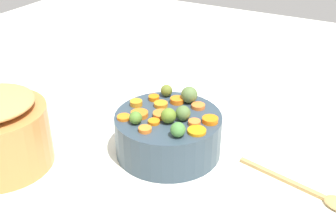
{
  "coord_description": "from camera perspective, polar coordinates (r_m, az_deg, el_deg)",
  "views": [
    {
      "loc": [
        -0.71,
        -0.4,
        0.58
      ],
      "look_at": [
        -0.0,
        -0.01,
        0.12
      ],
      "focal_mm": 45.2,
      "sensor_mm": 36.0,
      "label": 1
    }
  ],
  "objects": [
    {
      "name": "brussels_sprout_4",
      "position": [
        0.9,
        -4.39,
        -0.77
      ],
      "size": [
        0.03,
        0.03,
        0.03
      ],
      "primitive_type": "sphere",
      "color": "#4F7B2C",
      "rests_on": "serving_bowl_carrots"
    },
    {
      "name": "carrot_slice_3",
      "position": [
        0.93,
        -3.88,
        -0.3
      ],
      "size": [
        0.05,
        0.05,
        0.01
      ],
      "primitive_type": "cylinder",
      "rotation": [
        0.0,
        0.0,
        5.27
      ],
      "color": "orange",
      "rests_on": "serving_bowl_carrots"
    },
    {
      "name": "carrot_slice_8",
      "position": [
        0.91,
        5.7,
        -1.08
      ],
      "size": [
        0.04,
        0.04,
        0.01
      ],
      "primitive_type": "cylinder",
      "rotation": [
        0.0,
        0.0,
        1.5
      ],
      "color": "orange",
      "rests_on": "serving_bowl_carrots"
    },
    {
      "name": "carrot_slice_1",
      "position": [
        0.88,
        -3.09,
        -2.35
      ],
      "size": [
        0.03,
        0.03,
        0.01
      ],
      "primitive_type": "cylinder",
      "rotation": [
        0.0,
        0.0,
        1.63
      ],
      "color": "orange",
      "rests_on": "serving_bowl_carrots"
    },
    {
      "name": "brussels_sprout_0",
      "position": [
        1.01,
        -0.2,
        2.91
      ],
      "size": [
        0.03,
        0.03,
        0.03
      ],
      "primitive_type": "sphere",
      "color": "#5E6B25",
      "rests_on": "serving_bowl_carrots"
    },
    {
      "name": "carrot_slice_11",
      "position": [
        0.97,
        4.1,
        0.79
      ],
      "size": [
        0.04,
        0.04,
        0.01
      ],
      "primitive_type": "cylinder",
      "rotation": [
        0.0,
        0.0,
        0.37
      ],
      "color": "orange",
      "rests_on": "serving_bowl_carrots"
    },
    {
      "name": "serving_bowl_carrots",
      "position": [
        0.96,
        0.0,
        -3.0
      ],
      "size": [
        0.24,
        0.24,
        0.09
      ],
      "primitive_type": "cylinder",
      "color": "#2F3F4C",
      "rests_on": "tabletop"
    },
    {
      "name": "carrot_slice_0",
      "position": [
        0.87,
        3.9,
        -2.57
      ],
      "size": [
        0.05,
        0.05,
        0.01
      ],
      "primitive_type": "cylinder",
      "rotation": [
        0.0,
        0.0,
        3.36
      ],
      "color": "orange",
      "rests_on": "serving_bowl_carrots"
    },
    {
      "name": "carrot_slice_2",
      "position": [
        0.93,
        -1.13,
        -0.27
      ],
      "size": [
        0.05,
        0.05,
        0.01
      ],
      "primitive_type": "cylinder",
      "rotation": [
        0.0,
        0.0,
        4.35
      ],
      "color": "orange",
      "rests_on": "serving_bowl_carrots"
    },
    {
      "name": "brussels_sprout_3",
      "position": [
        0.91,
        2.16,
        -0.03
      ],
      "size": [
        0.03,
        0.03,
        0.03
      ],
      "primitive_type": "sphere",
      "color": "#4F6C36",
      "rests_on": "serving_bowl_carrots"
    },
    {
      "name": "carrot_slice_4",
      "position": [
        0.99,
        1.06,
        1.62
      ],
      "size": [
        0.05,
        0.05,
        0.01
      ],
      "primitive_type": "cylinder",
      "rotation": [
        0.0,
        0.0,
        0.74
      ],
      "color": "orange",
      "rests_on": "serving_bowl_carrots"
    },
    {
      "name": "brussels_sprout_2",
      "position": [
        0.98,
        2.89,
        2.33
      ],
      "size": [
        0.04,
        0.04,
        0.04
      ],
      "primitive_type": "sphere",
      "color": "#556F3B",
      "rests_on": "serving_bowl_carrots"
    },
    {
      "name": "carrot_slice_6",
      "position": [
        0.98,
        -4.32,
        1.22
      ],
      "size": [
        0.03,
        0.03,
        0.01
      ],
      "primitive_type": "cylinder",
      "rotation": [
        0.0,
        0.0,
        3.25
      ],
      "color": "orange",
      "rests_on": "serving_bowl_carrots"
    },
    {
      "name": "brussels_sprout_1",
      "position": [
        0.85,
        1.35,
        -2.39
      ],
      "size": [
        0.03,
        0.03,
        0.03
      ],
      "primitive_type": "sphere",
      "color": "#447B37",
      "rests_on": "serving_bowl_carrots"
    },
    {
      "name": "carrot_slice_5",
      "position": [
        0.91,
        -2.1,
        -1.28
      ],
      "size": [
        0.04,
        0.04,
        0.01
      ],
      "primitive_type": "cylinder",
      "rotation": [
        0.0,
        0.0,
        3.94
      ],
      "color": "orange",
      "rests_on": "serving_bowl_carrots"
    },
    {
      "name": "carrot_slice_12",
      "position": [
        0.9,
        3.58,
        -1.45
      ],
      "size": [
        0.04,
        0.04,
        0.01
      ],
      "primitive_type": "cylinder",
      "rotation": [
        0.0,
        0.0,
        3.84
      ],
      "color": "orange",
      "rests_on": "serving_bowl_carrots"
    },
    {
      "name": "carrot_slice_9",
      "position": [
        0.97,
        -0.98,
        1.03
      ],
      "size": [
        0.04,
        0.04,
        0.01
      ],
      "primitive_type": "cylinder",
      "rotation": [
        0.0,
        0.0,
        3.5
      ],
      "color": "orange",
      "rests_on": "serving_bowl_carrots"
    },
    {
      "name": "tabletop",
      "position": [
        0.99,
        -0.56,
        -5.6
      ],
      "size": [
        2.4,
        2.4,
        0.02
      ],
      "primitive_type": "cube",
      "color": "white",
      "rests_on": "ground"
    },
    {
      "name": "brussels_sprout_5",
      "position": [
        0.9,
        0.07,
        -0.49
      ],
      "size": [
        0.03,
        0.03,
        0.03
      ],
      "primitive_type": "sphere",
      "color": "#5C7A25",
      "rests_on": "serving_bowl_carrots"
    },
    {
      "name": "carrot_slice_7",
      "position": [
        1.0,
        -1.91,
        1.92
      ],
      "size": [
        0.03,
        0.03,
        0.01
      ],
      "primitive_type": "cylinder",
      "rotation": [
        0.0,
        0.0,
        3.31
      ],
      "color": "orange",
      "rests_on": "serving_bowl_carrots"
    },
    {
      "name": "carrot_slice_10",
      "position": [
        0.93,
        -5.99,
        -0.73
      ],
      "size": [
        0.04,
        0.04,
        0.01
      ],
      "primitive_type": "cylinder",
      "rotation": [
        0.0,
        0.0,
        3.36
      ],
      "color": "orange",
      "rests_on": "serving_bowl_carrots"
    },
    {
      "name": "wooden_spoon",
      "position": [
        0.91,
        19.68,
        -10.49
      ],
      "size": [
        0.08,
        0.26,
        0.01
      ],
      "color": "tan",
      "rests_on": "tabletop"
    }
  ]
}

